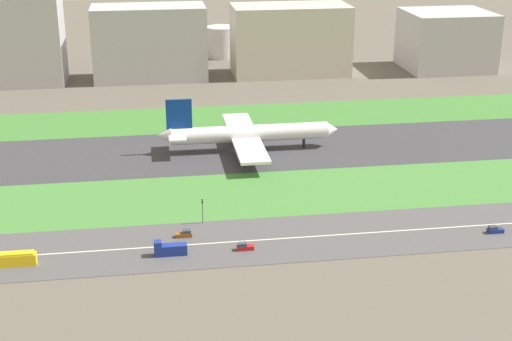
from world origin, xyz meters
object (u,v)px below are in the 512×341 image
office_tower (290,40)px  cargo_warehouse (446,40)px  hangar_building (150,43)px  fuel_tank_west (222,42)px  car_2 (245,247)px  fuel_tank_centre (275,40)px  truck_0 (169,249)px  terminal_building (15,32)px  car_1 (495,230)px  bus_1 (12,259)px  airliner (245,134)px  car_0 (185,234)px  traffic_light (202,209)px

office_tower → cargo_warehouse: size_ratio=1.36×
hangar_building → fuel_tank_west: (40.00, 45.00, -9.33)m
car_2 → fuel_tank_centre: 242.18m
truck_0 → terminal_building: size_ratio=0.17×
terminal_building → cargo_warehouse: size_ratio=1.16×
car_1 → bus_1: size_ratio=0.38×
car_2 → hangar_building: (-20.50, 192.00, 16.82)m
fuel_tank_west → airliner: bearing=-93.1°
car_2 → fuel_tank_west: size_ratio=0.26×
bus_1 → car_1: bearing=-180.0°
terminal_building → hangar_building: 62.88m
car_1 → bus_1: bus_1 is taller
truck_0 → bus_1: size_ratio=0.72×
airliner → cargo_warehouse: size_ratio=1.53×
airliner → car_0: bearing=-110.8°
car_1 → fuel_tank_west: 242.18m
airliner → traffic_light: bearing=-108.7°
terminal_building → hangar_building: bearing=0.0°
airliner → car_0: (-25.87, -68.00, -5.31)m
hangar_building → bus_1: bearing=-101.1°
terminal_building → bus_1: bearing=-82.6°
traffic_light → hangar_building: 174.88m
office_tower → cargo_warehouse: office_tower is taller
car_1 → traffic_light: (-78.12, 17.99, 3.37)m
car_1 → fuel_tank_centre: size_ratio=0.22×
hangar_building → cargo_warehouse: bearing=0.0°
airliner → office_tower: (38.22, 114.00, 10.95)m
bus_1 → traffic_light: (48.77, 17.99, 2.47)m
traffic_light → fuel_tank_centre: fuel_tank_centre is taller
truck_0 → car_0: bearing=-113.9°
truck_0 → car_2: (19.35, 0.00, -0.75)m
truck_0 → car_2: bearing=-180.0°
hangar_building → fuel_tank_centre: hangar_building is taller
car_2 → car_0: size_ratio=1.00×
car_2 → traffic_light: bearing=-62.5°
truck_0 → bus_1: bearing=-0.0°
car_1 → office_tower: size_ratio=0.08×
airliner → truck_0: bearing=-111.2°
fuel_tank_centre → bus_1: bearing=-114.4°
car_0 → car_1: bearing=-6.8°
cargo_warehouse → fuel_tank_centre: bearing=151.2°
hangar_building → airliner: bearing=-74.6°
terminal_building → fuel_tank_centre: size_ratio=2.41×
truck_0 → office_tower: 204.45m
office_tower → car_2: bearing=-104.4°
terminal_building → fuel_tank_centre: (132.25, 45.00, -15.77)m
hangar_building → office_tower: bearing=0.0°
car_1 → cargo_warehouse: size_ratio=0.10×
car_1 → fuel_tank_west: (-49.24, 237.00, 7.49)m
terminal_building → traffic_light: bearing=-67.1°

